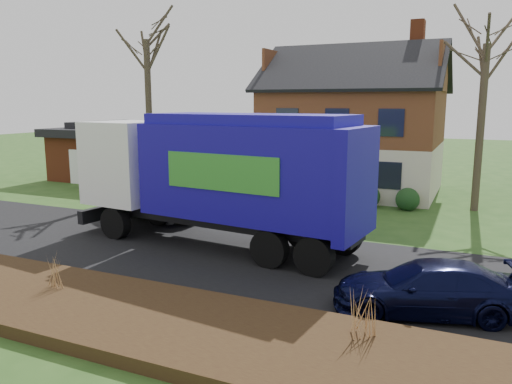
% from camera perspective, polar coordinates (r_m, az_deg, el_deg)
% --- Properties ---
extents(ground, '(120.00, 120.00, 0.00)m').
position_cam_1_polar(ground, '(16.99, -7.03, -6.77)').
color(ground, '#274A18').
rests_on(ground, ground).
extents(road, '(80.00, 7.00, 0.02)m').
position_cam_1_polar(road, '(16.98, -7.03, -6.74)').
color(road, black).
rests_on(road, ground).
extents(mulch_verge, '(80.00, 3.50, 0.30)m').
position_cam_1_polar(mulch_verge, '(12.98, -19.53, -12.06)').
color(mulch_verge, black).
rests_on(mulch_verge, ground).
extents(main_house, '(12.95, 8.95, 9.26)m').
position_cam_1_polar(main_house, '(28.65, 10.18, 8.24)').
color(main_house, beige).
rests_on(main_house, ground).
extents(ranch_house, '(9.80, 8.20, 3.70)m').
position_cam_1_polar(ranch_house, '(33.93, -13.09, 4.67)').
color(ranch_house, brown).
rests_on(ranch_house, ground).
extents(garbage_truck, '(10.91, 3.97, 4.57)m').
position_cam_1_polar(garbage_truck, '(17.01, -3.99, 2.41)').
color(garbage_truck, black).
rests_on(garbage_truck, ground).
extents(silver_sedan, '(4.69, 1.86, 1.52)m').
position_cam_1_polar(silver_sedan, '(21.84, -11.51, -1.03)').
color(silver_sedan, '#A7A8AF').
rests_on(silver_sedan, ground).
extents(navy_wagon, '(4.67, 2.87, 1.26)m').
position_cam_1_polar(navy_wagon, '(12.60, 18.97, -10.35)').
color(navy_wagon, black).
rests_on(navy_wagon, ground).
extents(tree_front_west, '(3.82, 3.82, 11.35)m').
position_cam_1_polar(tree_front_west, '(27.91, -12.53, 19.09)').
color(tree_front_west, '#3E3425').
rests_on(tree_front_west, ground).
extents(tree_front_east, '(3.85, 3.85, 10.68)m').
position_cam_1_polar(tree_front_east, '(25.05, 25.13, 17.88)').
color(tree_front_east, '#46392A').
rests_on(tree_front_east, ground).
extents(tree_back, '(3.39, 3.39, 10.74)m').
position_cam_1_polar(tree_back, '(35.77, 18.37, 16.15)').
color(tree_back, '#3E3125').
rests_on(tree_back, ground).
extents(grass_clump_mid, '(0.31, 0.25, 0.86)m').
position_cam_1_polar(grass_clump_mid, '(13.76, -21.98, -8.37)').
color(grass_clump_mid, '#A07646').
rests_on(grass_clump_mid, mulch_verge).
extents(grass_clump_east, '(0.39, 0.32, 0.96)m').
position_cam_1_polar(grass_clump_east, '(10.49, 11.99, -13.38)').
color(grass_clump_east, '#B0804D').
rests_on(grass_clump_east, mulch_verge).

